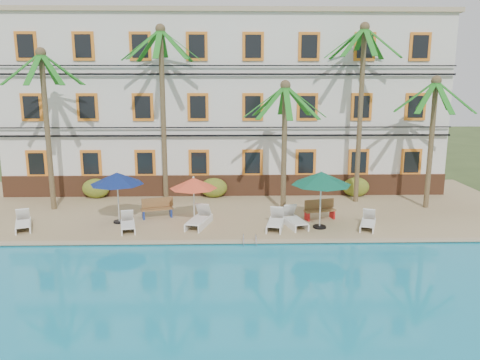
{
  "coord_description": "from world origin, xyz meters",
  "views": [
    {
      "loc": [
        0.17,
        -18.88,
        6.65
      ],
      "look_at": [
        0.7,
        3.0,
        2.0
      ],
      "focal_mm": 35.0,
      "sensor_mm": 36.0,
      "label": 1
    }
  ],
  "objects_px": {
    "bench_right": "(319,209)",
    "umbrella_green": "(321,179)",
    "lounger_f": "(368,222)",
    "umbrella_red": "(194,183)",
    "bench_left": "(157,208)",
    "lounger_d": "(276,222)",
    "lounger_e": "(294,220)",
    "palm_d": "(361,92)",
    "lounger_b": "(128,224)",
    "lounger_c": "(199,219)",
    "umbrella_blue": "(117,179)",
    "palm_e": "(433,123)",
    "lounger_a": "(23,223)",
    "pool_ladder": "(250,243)",
    "palm_b": "(163,93)",
    "palm_c": "(285,127)",
    "palm_a": "(45,108)"
  },
  "relations": [
    {
      "from": "umbrella_red",
      "to": "palm_b",
      "type": "bearing_deg",
      "value": 116.44
    },
    {
      "from": "lounger_f",
      "to": "palm_e",
      "type": "bearing_deg",
      "value": 40.06
    },
    {
      "from": "umbrella_red",
      "to": "bench_right",
      "type": "distance_m",
      "value": 6.04
    },
    {
      "from": "palm_c",
      "to": "palm_e",
      "type": "distance_m",
      "value": 7.49
    },
    {
      "from": "lounger_b",
      "to": "lounger_c",
      "type": "distance_m",
      "value": 3.14
    },
    {
      "from": "umbrella_red",
      "to": "bench_left",
      "type": "relative_size",
      "value": 1.39
    },
    {
      "from": "umbrella_blue",
      "to": "palm_c",
      "type": "bearing_deg",
      "value": 12.81
    },
    {
      "from": "palm_b",
      "to": "palm_c",
      "type": "height_order",
      "value": "palm_b"
    },
    {
      "from": "bench_left",
      "to": "lounger_d",
      "type": "bearing_deg",
      "value": -17.89
    },
    {
      "from": "umbrella_red",
      "to": "bench_right",
      "type": "relative_size",
      "value": 1.39
    },
    {
      "from": "umbrella_red",
      "to": "lounger_e",
      "type": "xyz_separation_m",
      "value": [
        4.51,
        -0.57,
        -1.57
      ]
    },
    {
      "from": "umbrella_blue",
      "to": "lounger_c",
      "type": "height_order",
      "value": "umbrella_blue"
    },
    {
      "from": "lounger_b",
      "to": "palm_b",
      "type": "bearing_deg",
      "value": 76.13
    },
    {
      "from": "umbrella_green",
      "to": "pool_ladder",
      "type": "height_order",
      "value": "umbrella_green"
    },
    {
      "from": "lounger_a",
      "to": "lounger_d",
      "type": "height_order",
      "value": "lounger_d"
    },
    {
      "from": "palm_a",
      "to": "bench_right",
      "type": "xyz_separation_m",
      "value": [
        13.2,
        -2.08,
        -4.62
      ]
    },
    {
      "from": "umbrella_blue",
      "to": "umbrella_green",
      "type": "xyz_separation_m",
      "value": [
        9.09,
        -1.01,
        0.17
      ]
    },
    {
      "from": "lounger_c",
      "to": "palm_e",
      "type": "bearing_deg",
      "value": 14.14
    },
    {
      "from": "umbrella_blue",
      "to": "lounger_c",
      "type": "distance_m",
      "value": 4.16
    },
    {
      "from": "umbrella_blue",
      "to": "lounger_a",
      "type": "xyz_separation_m",
      "value": [
        -4.03,
        -0.82,
        -1.8
      ]
    },
    {
      "from": "lounger_b",
      "to": "lounger_e",
      "type": "xyz_separation_m",
      "value": [
        7.36,
        0.36,
        0.03
      ]
    },
    {
      "from": "palm_d",
      "to": "bench_right",
      "type": "xyz_separation_m",
      "value": [
        -2.62,
        -3.24,
        -5.39
      ]
    },
    {
      "from": "lounger_a",
      "to": "lounger_b",
      "type": "distance_m",
      "value": 4.65
    },
    {
      "from": "lounger_d",
      "to": "lounger_e",
      "type": "distance_m",
      "value": 0.88
    },
    {
      "from": "palm_b",
      "to": "pool_ladder",
      "type": "xyz_separation_m",
      "value": [
        4.17,
        -6.32,
        -5.78
      ]
    },
    {
      "from": "palm_a",
      "to": "lounger_a",
      "type": "height_order",
      "value": "palm_a"
    },
    {
      "from": "umbrella_blue",
      "to": "lounger_c",
      "type": "bearing_deg",
      "value": -9.13
    },
    {
      "from": "umbrella_blue",
      "to": "pool_ladder",
      "type": "height_order",
      "value": "umbrella_blue"
    },
    {
      "from": "palm_b",
      "to": "lounger_a",
      "type": "relative_size",
      "value": 4.98
    },
    {
      "from": "umbrella_blue",
      "to": "umbrella_red",
      "type": "distance_m",
      "value": 3.47
    },
    {
      "from": "umbrella_red",
      "to": "lounger_c",
      "type": "relative_size",
      "value": 1.05
    },
    {
      "from": "umbrella_blue",
      "to": "umbrella_red",
      "type": "relative_size",
      "value": 1.11
    },
    {
      "from": "palm_a",
      "to": "umbrella_blue",
      "type": "height_order",
      "value": "palm_a"
    },
    {
      "from": "palm_d",
      "to": "lounger_b",
      "type": "height_order",
      "value": "palm_d"
    },
    {
      "from": "palm_a",
      "to": "palm_d",
      "type": "bearing_deg",
      "value": 4.19
    },
    {
      "from": "palm_d",
      "to": "bench_left",
      "type": "height_order",
      "value": "palm_d"
    },
    {
      "from": "palm_d",
      "to": "bench_left",
      "type": "xyz_separation_m",
      "value": [
        -10.33,
        -2.77,
        -5.39
      ]
    },
    {
      "from": "palm_d",
      "to": "lounger_b",
      "type": "relative_size",
      "value": 5.29
    },
    {
      "from": "palm_e",
      "to": "palm_b",
      "type": "bearing_deg",
      "value": 175.42
    },
    {
      "from": "umbrella_red",
      "to": "umbrella_green",
      "type": "height_order",
      "value": "umbrella_green"
    },
    {
      "from": "palm_a",
      "to": "umbrella_red",
      "type": "relative_size",
      "value": 3.65
    },
    {
      "from": "umbrella_blue",
      "to": "pool_ladder",
      "type": "relative_size",
      "value": 3.26
    },
    {
      "from": "umbrella_green",
      "to": "lounger_d",
      "type": "xyz_separation_m",
      "value": [
        -1.96,
        0.05,
        -1.95
      ]
    },
    {
      "from": "umbrella_blue",
      "to": "umbrella_red",
      "type": "height_order",
      "value": "umbrella_blue"
    },
    {
      "from": "umbrella_red",
      "to": "lounger_e",
      "type": "relative_size",
      "value": 1.1
    },
    {
      "from": "palm_d",
      "to": "lounger_d",
      "type": "xyz_separation_m",
      "value": [
        -4.81,
        -4.56,
        -5.57
      ]
    },
    {
      "from": "bench_right",
      "to": "umbrella_green",
      "type": "bearing_deg",
      "value": -99.66
    },
    {
      "from": "palm_d",
      "to": "bench_left",
      "type": "distance_m",
      "value": 11.98
    },
    {
      "from": "bench_right",
      "to": "lounger_f",
      "type": "bearing_deg",
      "value": -36.57
    },
    {
      "from": "lounger_c",
      "to": "lounger_e",
      "type": "height_order",
      "value": "lounger_c"
    }
  ]
}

